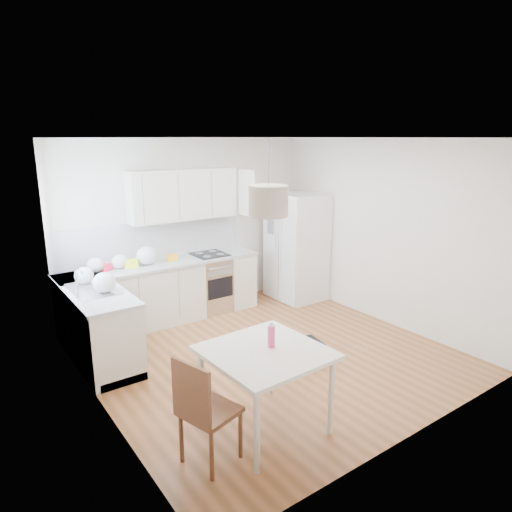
{
  "coord_description": "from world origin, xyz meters",
  "views": [
    {
      "loc": [
        -3.24,
        -4.27,
        2.7
      ],
      "look_at": [
        0.09,
        0.4,
        1.21
      ],
      "focal_mm": 32.0,
      "sensor_mm": 36.0,
      "label": 1
    }
  ],
  "objects_px": {
    "refrigerator": "(297,246)",
    "dining_chair": "(210,408)",
    "gym_bag": "(301,352)",
    "dining_table": "(265,359)"
  },
  "relations": [
    {
      "from": "refrigerator",
      "to": "dining_chair",
      "type": "bearing_deg",
      "value": -139.52
    },
    {
      "from": "dining_chair",
      "to": "gym_bag",
      "type": "distance_m",
      "value": 2.07
    },
    {
      "from": "refrigerator",
      "to": "dining_table",
      "type": "xyz_separation_m",
      "value": [
        -2.68,
        -2.69,
        -0.18
      ]
    },
    {
      "from": "dining_chair",
      "to": "gym_bag",
      "type": "bearing_deg",
      "value": 10.96
    },
    {
      "from": "refrigerator",
      "to": "gym_bag",
      "type": "bearing_deg",
      "value": -128.49
    },
    {
      "from": "dining_table",
      "to": "dining_chair",
      "type": "bearing_deg",
      "value": -174.16
    },
    {
      "from": "dining_table",
      "to": "gym_bag",
      "type": "distance_m",
      "value": 1.56
    },
    {
      "from": "refrigerator",
      "to": "dining_table",
      "type": "bearing_deg",
      "value": -134.32
    },
    {
      "from": "dining_table",
      "to": "dining_chair",
      "type": "xyz_separation_m",
      "value": [
        -0.64,
        -0.09,
        -0.22
      ]
    },
    {
      "from": "dining_table",
      "to": "refrigerator",
      "type": "bearing_deg",
      "value": 43.13
    }
  ]
}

